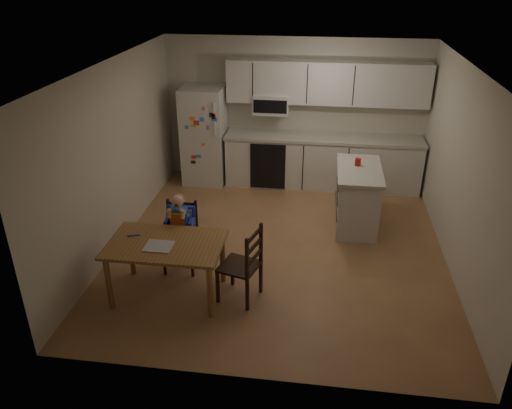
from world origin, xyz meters
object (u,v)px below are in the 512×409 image
Objects in this scene: red_cup at (358,162)px; dining_table at (166,250)px; chair_side at (247,261)px; refrigerator at (204,136)px; chair_booster at (180,223)px; kitchen_island at (357,197)px.

red_cup reaches higher than dining_table.
dining_table is 0.94m from chair_side.
chair_side is (-1.32, -2.21, -0.42)m from red_cup.
refrigerator is 2.86m from red_cup.
chair_side reaches higher than dining_table.
chair_side is at bearing -120.71° from red_cup.
chair_side is at bearing -69.42° from refrigerator.
chair_booster is 1.12m from chair_side.
kitchen_island is 1.16× the size of chair_booster.
red_cup is at bearing 165.56° from chair_side.
red_cup is at bearing 44.76° from dining_table.
chair_booster reaches higher than kitchen_island.
red_cup is (2.60, -1.20, 0.11)m from refrigerator.
dining_table is 1.25× the size of chair_booster.
chair_booster is (-2.26, -1.62, -0.32)m from red_cup.
refrigerator is 1.79× the size of chair_side.
refrigerator is at bearing 153.08° from kitchen_island.
dining_table is at bearing -72.30° from chair_side.
refrigerator reaches higher than red_cup.
kitchen_island is at bearing -26.92° from refrigerator.
chair_booster is (-2.28, -1.49, 0.18)m from kitchen_island.
chair_booster is at bearing -144.29° from red_cup.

